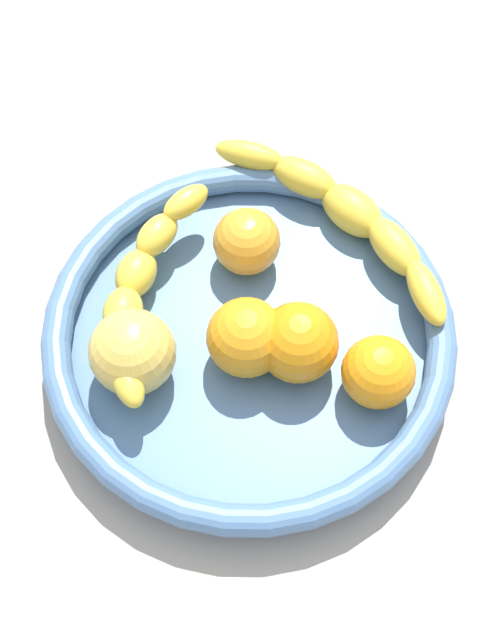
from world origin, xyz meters
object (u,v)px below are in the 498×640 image
orange_mid_right (241,337)px  orange_front (247,242)px  fruit_bowl (249,336)px  orange_mid_left (378,372)px  orange_rear (298,342)px  banana_draped_left (139,289)px  banana_draped_right (345,213)px  apple_yellow (133,352)px

orange_mid_right → orange_front: bearing=93.4°
fruit_bowl → orange_mid_left: size_ratio=5.83×
orange_mid_right → orange_rear: 4.49cm
fruit_bowl → orange_front: 8.02cm
fruit_bowl → orange_rear: (4.01, -1.68, 2.99)cm
fruit_bowl → orange_front: orange_front is taller
orange_front → orange_mid_right: (0.55, -9.18, 0.33)cm
banana_draped_left → orange_front: 9.88cm
fruit_bowl → banana_draped_right: size_ratio=1.57×
banana_draped_left → orange_mid_right: 9.39cm
banana_draped_left → banana_draped_right: banana_draped_left is taller
orange_front → orange_mid_left: size_ratio=0.99×
banana_draped_left → orange_front: (8.13, 5.62, -0.03)cm
orange_mid_left → banana_draped_left: bearing=164.9°
banana_draped_left → orange_front: orange_front is taller
orange_front → orange_mid_left: bearing=-43.8°
fruit_bowl → orange_mid_right: 3.42cm
banana_draped_left → apple_yellow: (0.59, -5.90, 0.52)cm
orange_mid_left → apple_yellow: size_ratio=0.85×
orange_front → apple_yellow: size_ratio=0.84×
banana_draped_left → orange_rear: orange_rear is taller
orange_mid_left → apple_yellow: 18.91cm
orange_mid_left → orange_mid_right: (-10.81, 1.70, 0.30)cm
banana_draped_right → apple_yellow: 22.15cm
fruit_bowl → orange_mid_left: 11.19cm
orange_rear → banana_draped_right: bearing=77.2°
orange_front → orange_mid_right: bearing=-86.6°
fruit_bowl → apple_yellow: 9.97cm
banana_draped_right → orange_front: (-8.08, -4.16, 0.48)cm
banana_draped_left → banana_draped_right: 18.93cm
orange_rear → apple_yellow: size_ratio=0.94×
orange_front → orange_mid_left: same height
orange_mid_left → orange_rear: bearing=165.0°
orange_mid_left → banana_draped_right: bearing=102.3°
banana_draped_right → orange_front: 9.10cm
orange_front → banana_draped_left: bearing=-145.3°
banana_draped_right → orange_mid_right: 15.33cm
banana_draped_left → orange_mid_left: (19.49, -5.26, -0.01)cm
banana_draped_right → orange_rear: 13.71cm
banana_draped_right → orange_mid_right: (-7.52, -13.34, 0.80)cm
fruit_bowl → orange_mid_left: bearing=-18.1°
fruit_bowl → orange_front: size_ratio=5.89×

